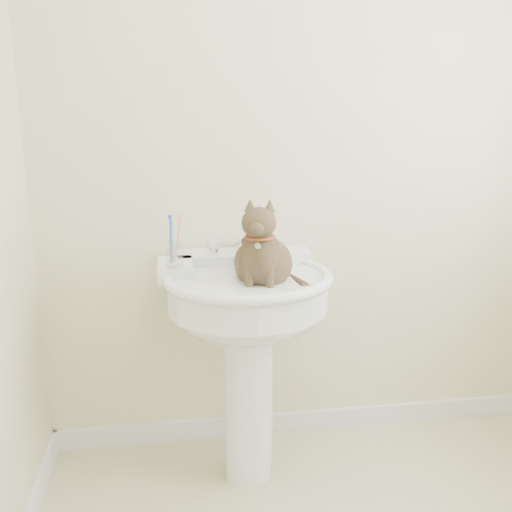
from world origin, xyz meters
name	(u,v)px	position (x,y,z in m)	size (l,w,h in m)	color
wall_back	(314,149)	(0.00, 1.10, 1.25)	(2.20, 0.00, 2.50)	beige
baseboard_back	(307,420)	(0.00, 1.09, 0.04)	(2.20, 0.02, 0.09)	white
pedestal_sink	(247,314)	(-0.31, 0.81, 0.68)	(0.63, 0.62, 0.86)	white
faucet	(242,244)	(-0.30, 0.96, 0.91)	(0.28, 0.12, 0.14)	silver
soap_bar	(251,245)	(-0.26, 1.05, 0.88)	(0.09, 0.06, 0.03)	orange
toothbrush_cup	(175,254)	(-0.56, 0.82, 0.91)	(0.07, 0.07, 0.18)	silver
cat	(263,257)	(-0.26, 0.75, 0.91)	(0.23, 0.29, 0.42)	brown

